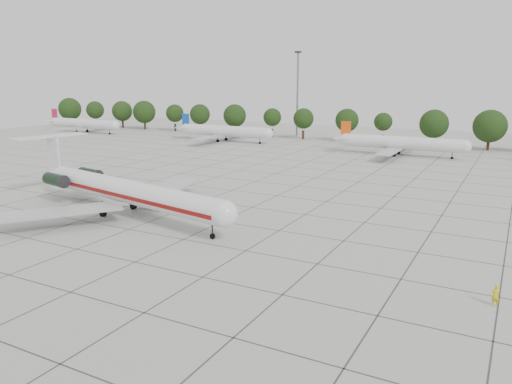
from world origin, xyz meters
TOP-DOWN VIEW (x-y plane):
  - ground at (0.00, 0.00)m, footprint 260.00×260.00m
  - apron_joints at (0.00, 15.00)m, footprint 170.00×170.00m
  - main_airliner at (-13.93, -2.95)m, footprint 39.13×30.46m
  - ground_crew at (31.72, -9.92)m, footprint 0.81×0.74m
  - bg_airliner_a at (-95.19, 66.82)m, footprint 28.24×27.20m
  - bg_airliner_b at (-42.21, 68.88)m, footprint 28.24×27.20m
  - bg_airliner_c at (7.56, 65.85)m, footprint 28.24×27.20m
  - tree_line at (-11.68, 85.00)m, footprint 249.86×8.44m
  - floodlight_mast at (-30.00, 92.00)m, footprint 1.60×1.60m

SIDE VIEW (x-z plane):
  - ground at x=0.00m, z-range 0.00..0.00m
  - apron_joints at x=0.00m, z-range 0.00..0.02m
  - ground_crew at x=31.72m, z-range 0.00..1.85m
  - bg_airliner_a at x=-95.19m, z-range -0.79..6.61m
  - bg_airliner_b at x=-42.21m, z-range -0.79..6.61m
  - bg_airliner_c at x=7.56m, z-range -0.79..6.61m
  - main_airliner at x=-13.93m, z-range -1.36..7.90m
  - tree_line at x=-11.68m, z-range 0.87..11.09m
  - floodlight_mast at x=-30.00m, z-range 1.56..27.01m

